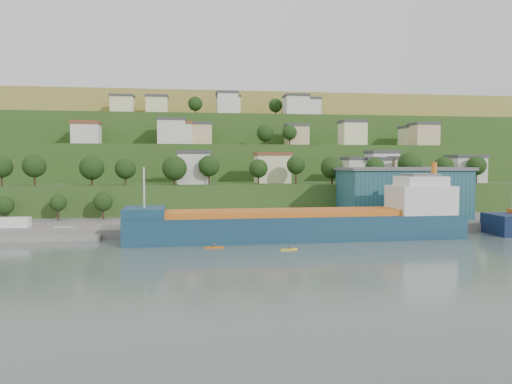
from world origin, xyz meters
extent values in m
plane|color=#475753|center=(0.00, 0.00, 0.00)|extent=(500.00, 500.00, 0.00)
cube|color=slate|center=(20.00, 28.00, 0.00)|extent=(220.00, 26.00, 4.00)
cube|color=slate|center=(-55.00, 22.00, 0.00)|extent=(40.00, 18.00, 2.40)
cube|color=#284719|center=(0.00, 56.00, 0.00)|extent=(260.00, 32.00, 20.00)
cube|color=#284719|center=(0.00, 86.00, 0.00)|extent=(280.00, 32.00, 44.00)
cube|color=#284719|center=(0.00, 116.00, 0.00)|extent=(300.00, 32.00, 70.00)
cube|color=olive|center=(0.00, 190.00, 0.00)|extent=(360.00, 120.00, 96.00)
cube|color=beige|center=(-15.75, 55.61, 13.19)|extent=(9.93, 7.26, 6.38)
cube|color=#3F3F44|center=(-15.75, 55.61, 16.83)|extent=(10.53, 7.86, 0.90)
cube|color=silver|center=(-15.40, 50.78, 14.26)|extent=(8.83, 8.07, 8.51)
cube|color=#3F3F44|center=(-15.40, 50.78, 18.96)|extent=(9.43, 8.67, 0.90)
cube|color=beige|center=(7.84, 55.33, 14.07)|extent=(9.78, 8.72, 8.15)
cube|color=brown|center=(7.84, 55.33, 18.60)|extent=(10.38, 9.32, 0.90)
cube|color=silver|center=(34.92, 55.63, 13.45)|extent=(9.25, 8.51, 6.90)
cube|color=#3F3F44|center=(34.92, 55.63, 17.35)|extent=(9.85, 9.11, 0.90)
cube|color=silver|center=(39.37, 53.66, 13.38)|extent=(7.36, 7.13, 6.76)
cube|color=#3F3F44|center=(39.37, 53.66, 17.21)|extent=(7.96, 7.73, 0.90)
cube|color=silver|center=(44.12, 60.65, 14.48)|extent=(8.45, 8.32, 8.96)
cube|color=#3F3F44|center=(44.12, 60.65, 19.41)|extent=(9.05, 8.92, 0.90)
cube|color=beige|center=(47.90, 55.26, 13.54)|extent=(7.09, 8.35, 7.08)
cube|color=#3F3F44|center=(47.90, 55.26, 17.53)|extent=(7.69, 8.95, 0.90)
cube|color=silver|center=(66.46, 50.24, 13.73)|extent=(9.54, 8.26, 7.46)
cube|color=#3F3F44|center=(66.46, 50.24, 17.91)|extent=(10.14, 8.86, 0.90)
cube|color=silver|center=(-52.34, 90.05, 25.79)|extent=(7.73, 8.70, 7.58)
cube|color=brown|center=(-52.34, 90.05, 30.03)|extent=(8.33, 9.30, 0.90)
cube|color=silver|center=(-50.68, 84.65, 25.46)|extent=(8.95, 7.22, 6.93)
cube|color=brown|center=(-50.68, 84.65, 29.38)|extent=(9.55, 7.82, 0.90)
cube|color=silver|center=(-22.48, 89.75, 26.50)|extent=(9.64, 7.41, 8.99)
cube|color=#3F3F44|center=(-22.48, 89.75, 31.44)|extent=(10.24, 8.01, 0.90)
cube|color=silver|center=(-19.06, 90.71, 25.89)|extent=(7.50, 8.44, 7.77)
cube|color=brown|center=(-19.06, 90.71, 30.22)|extent=(8.10, 9.04, 0.90)
cube|color=beige|center=(-13.16, 91.91, 25.88)|extent=(9.88, 7.14, 7.77)
cube|color=#3F3F44|center=(-13.16, 91.91, 30.22)|extent=(10.48, 7.74, 0.90)
cube|color=beige|center=(23.21, 90.39, 25.70)|extent=(7.91, 7.30, 7.39)
cube|color=#3F3F44|center=(23.21, 90.39, 29.84)|extent=(8.51, 7.90, 0.90)
cube|color=beige|center=(41.38, 81.01, 26.10)|extent=(8.44, 7.43, 8.21)
cube|color=#3F3F44|center=(41.38, 81.01, 30.66)|extent=(9.04, 8.03, 0.90)
cube|color=beige|center=(67.39, 88.59, 25.54)|extent=(7.80, 7.57, 7.07)
cube|color=#3F3F44|center=(67.39, 88.59, 29.52)|extent=(8.40, 8.17, 0.90)
cube|color=beige|center=(68.44, 81.25, 25.86)|extent=(8.67, 7.92, 7.71)
cube|color=#3F3F44|center=(68.44, 81.25, 30.16)|extent=(9.27, 8.52, 0.90)
cube|color=beige|center=(-42.86, 119.55, 38.87)|extent=(9.07, 7.61, 7.74)
cube|color=#3F3F44|center=(-42.86, 119.55, 43.19)|extent=(9.67, 8.21, 0.90)
cube|color=beige|center=(-28.85, 117.29, 38.72)|extent=(8.53, 8.45, 7.44)
cube|color=#3F3F44|center=(-28.85, 117.29, 42.89)|extent=(9.13, 9.05, 0.90)
cube|color=silver|center=(-0.80, 111.97, 39.36)|extent=(8.16, 8.90, 8.71)
cube|color=#3F3F44|center=(-0.80, 111.97, 44.16)|extent=(8.76, 9.50, 0.90)
cube|color=beige|center=(-0.21, 112.10, 38.68)|extent=(9.00, 7.18, 7.36)
cube|color=#3F3F44|center=(-0.21, 112.10, 42.81)|extent=(9.60, 7.78, 0.90)
cube|color=silver|center=(27.29, 110.15, 38.93)|extent=(9.25, 8.85, 7.85)
cube|color=#3F3F44|center=(27.29, 110.15, 43.30)|extent=(9.85, 9.45, 0.90)
cube|color=silver|center=(35.29, 118.94, 38.96)|extent=(7.94, 8.53, 7.92)
cube|color=#3F3F44|center=(35.29, 118.94, 43.37)|extent=(8.54, 9.13, 0.90)
cylinder|color=#382619|center=(-63.76, 43.22, 11.71)|extent=(0.50, 0.50, 3.41)
sphere|color=black|center=(-63.76, 43.22, 14.93)|extent=(5.51, 5.51, 5.51)
cylinder|color=#382619|center=(-55.92, 43.41, 11.76)|extent=(0.50, 0.50, 3.52)
sphere|color=black|center=(-55.92, 43.41, 15.14)|extent=(5.89, 5.89, 5.89)
cylinder|color=#382619|center=(-41.97, 44.54, 11.47)|extent=(0.50, 0.50, 2.93)
sphere|color=black|center=(-41.97, 44.54, 14.70)|extent=(6.42, 6.42, 6.42)
cylinder|color=#382619|center=(-33.45, 44.71, 11.44)|extent=(0.50, 0.50, 2.89)
sphere|color=black|center=(-33.45, 44.71, 14.40)|extent=(5.50, 5.50, 5.50)
cylinder|color=#382619|center=(-20.58, 43.80, 11.36)|extent=(0.50, 0.50, 2.71)
sphere|color=black|center=(-20.58, 43.80, 14.51)|extent=(6.54, 6.54, 6.54)
cylinder|color=#382619|center=(-11.36, 45.28, 11.77)|extent=(0.50, 0.50, 3.55)
sphere|color=black|center=(-11.36, 45.28, 15.12)|extent=(5.72, 5.72, 5.72)
cylinder|color=#382619|center=(2.28, 45.71, 11.48)|extent=(0.50, 0.50, 2.97)
sphere|color=black|center=(2.28, 45.71, 14.39)|extent=(5.18, 5.18, 5.18)
cylinder|color=#382619|center=(12.63, 44.78, 11.98)|extent=(0.50, 0.50, 3.95)
sphere|color=black|center=(12.63, 44.78, 15.35)|extent=(5.10, 5.10, 5.10)
cylinder|color=#382619|center=(22.82, 44.14, 11.48)|extent=(0.50, 0.50, 2.97)
sphere|color=black|center=(22.82, 44.14, 14.69)|extent=(6.27, 6.27, 6.27)
cylinder|color=#382619|center=(34.80, 42.54, 11.70)|extent=(0.50, 0.50, 3.39)
sphere|color=black|center=(34.80, 42.54, 14.84)|extent=(5.24, 5.24, 5.24)
cylinder|color=#382619|center=(45.60, 43.97, 11.88)|extent=(0.50, 0.50, 3.77)
sphere|color=black|center=(45.60, 43.97, 15.62)|extent=(6.75, 6.75, 6.75)
cylinder|color=#382619|center=(57.10, 46.00, 11.71)|extent=(0.50, 0.50, 3.42)
sphere|color=black|center=(57.10, 46.00, 14.97)|extent=(5.62, 5.62, 5.62)
cylinder|color=#382619|center=(65.86, 43.37, 11.82)|extent=(0.50, 0.50, 3.64)
sphere|color=black|center=(65.86, 43.37, 15.17)|extent=(5.54, 5.54, 5.54)
cylinder|color=#382619|center=(11.04, 87.99, 23.54)|extent=(0.50, 0.50, 3.08)
sphere|color=black|center=(11.04, 87.99, 26.81)|extent=(6.27, 6.27, 6.27)
cylinder|color=#382619|center=(-13.54, 112.76, 36.61)|extent=(0.50, 0.50, 3.22)
sphere|color=black|center=(-13.54, 112.76, 39.80)|extent=(5.77, 5.77, 5.77)
cylinder|color=#382619|center=(19.43, 85.35, 23.73)|extent=(0.50, 0.50, 3.45)
sphere|color=black|center=(19.43, 85.35, 26.89)|extent=(5.23, 5.23, 5.23)
cylinder|color=#382619|center=(20.48, 119.02, 36.90)|extent=(0.50, 0.50, 3.79)
sphere|color=black|center=(20.48, 119.02, 40.39)|extent=(5.83, 5.83, 5.83)
cylinder|color=#382619|center=(0.84, 119.30, 36.65)|extent=(0.50, 0.50, 3.30)
sphere|color=black|center=(0.84, 119.30, 39.79)|extent=(5.44, 5.44, 5.44)
cube|color=#14304C|center=(5.13, 10.01, 1.50)|extent=(70.24, 12.11, 7.01)
cube|color=orange|center=(3.13, 10.01, 5.61)|extent=(52.19, 9.82, 1.20)
cube|color=#14304C|center=(-25.90, 10.01, 6.01)|extent=(8.18, 11.14, 2.00)
cube|color=silver|center=(32.16, 10.01, 8.01)|extent=(12.17, 10.20, 6.01)
cube|color=silver|center=(32.16, 10.01, 12.01)|extent=(9.13, 8.15, 2.00)
cube|color=#595B5E|center=(32.16, 10.01, 13.32)|extent=(6.10, 6.10, 0.60)
cylinder|color=orange|center=(35.17, 10.01, 14.52)|extent=(1.22, 1.22, 3.00)
cylinder|color=silver|center=(-25.90, 10.01, 11.01)|extent=(0.37, 0.37, 8.01)
cube|color=silver|center=(-22.90, 10.01, 3.80)|extent=(14.19, 11.53, 0.25)
cube|color=#1D4C57|center=(37.37, 31.00, 8.00)|extent=(30.79, 19.35, 12.00)
cube|color=#595B5E|center=(37.37, 31.00, 14.40)|extent=(31.84, 20.40, 0.80)
cube|color=white|center=(-54.33, 22.31, 2.69)|extent=(6.41, 2.76, 2.97)
cube|color=silver|center=(-43.97, 21.47, 1.61)|extent=(4.30, 2.02, 0.83)
cube|color=#D45E12|center=(-12.62, 1.67, 0.13)|extent=(3.48, 0.67, 0.26)
sphere|color=#3F3F44|center=(-12.62, 1.67, 0.56)|extent=(0.61, 0.61, 0.61)
cube|color=yellow|center=(0.81, -2.41, 0.12)|extent=(3.27, 1.19, 0.24)
sphere|color=#3F3F44|center=(0.81, -2.41, 0.52)|extent=(0.56, 0.56, 0.56)
camera|label=1|loc=(-17.87, -90.62, 15.67)|focal=35.00mm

